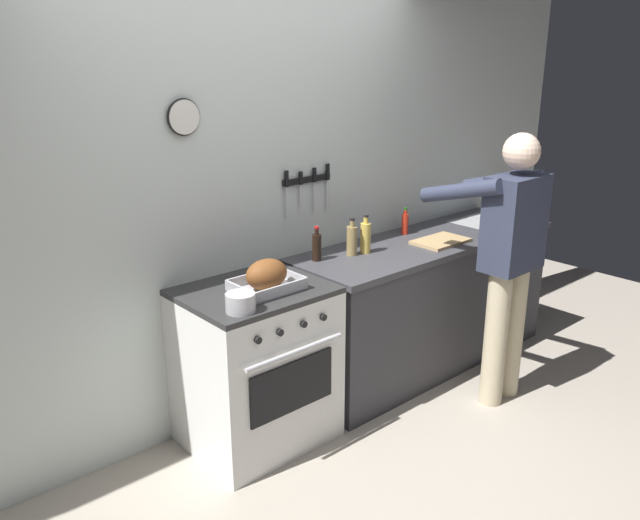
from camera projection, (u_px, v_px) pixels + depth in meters
The scene contains 12 objects.
ground_plane at pixel (417, 507), 3.11m from camera, with size 8.00×8.00×0.00m, color #A89E8E.
wall_back at pixel (245, 197), 3.67m from camera, with size 6.00×0.13×2.60m.
counter_block at pixel (424, 300), 4.44m from camera, with size 2.03×0.65×0.90m.
stove at pixel (256, 366), 3.53m from camera, with size 0.76×0.67×0.90m.
person_cook at pixel (509, 253), 3.82m from camera, with size 0.51×0.63×1.66m.
roasting_pan at pixel (267, 277), 3.34m from camera, with size 0.35×0.26×0.17m.
saucepan at pixel (241, 302), 3.09m from camera, with size 0.15×0.15×0.09m.
cutting_board at pixel (441, 241), 4.20m from camera, with size 0.36×0.24×0.02m, color tan.
bottle_vinegar at pixel (352, 240), 3.92m from camera, with size 0.06×0.06×0.23m.
bottle_hot_sauce at pixel (405, 223), 4.38m from camera, with size 0.05×0.05×0.18m.
bottle_soy_sauce at pixel (317, 246), 3.83m from camera, with size 0.06×0.06×0.21m.
bottle_cooking_oil at pixel (365, 237), 3.97m from camera, with size 0.06×0.06×0.24m.
Camera 1 is at (-2.07, -1.62, 2.10)m, focal length 36.23 mm.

